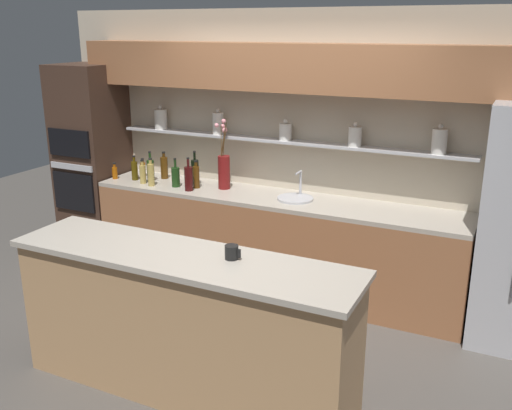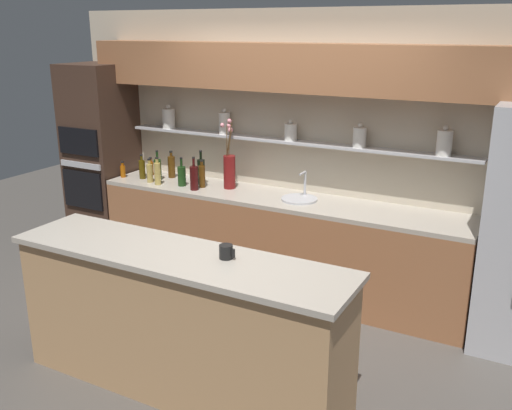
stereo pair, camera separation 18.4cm
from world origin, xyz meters
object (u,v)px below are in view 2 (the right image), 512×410
object	(u,v)px
bottle_wine_1	(182,176)
bottle_wine_2	(201,171)
bottle_sauce_9	(142,169)
flower_vase	(229,168)
oven_tower	(102,160)
coffee_mug	(226,252)
bottle_spirit_7	(158,173)
bottle_wine_0	(194,178)
bottle_spirit_4	(150,172)
bottle_sauce_3	(151,168)
bottle_spirit_11	(202,176)
sink_fixture	(300,198)
bottle_sauce_6	(123,171)
bottle_oil_8	(142,169)
bottle_wine_10	(158,169)
bottle_spirit_5	(172,166)

from	to	relation	value
bottle_wine_1	bottle_wine_2	xyz separation A→B (m)	(0.14, 0.14, 0.03)
bottle_sauce_9	flower_vase	bearing A→B (deg)	2.07
oven_tower	bottle_wine_2	world-z (taller)	oven_tower
oven_tower	bottle_wine_2	xyz separation A→B (m)	(1.27, 0.04, 0.02)
flower_vase	coffee_mug	xyz separation A→B (m)	(1.02, -1.75, -0.06)
bottle_spirit_7	flower_vase	bearing A→B (deg)	18.20
bottle_wine_0	bottle_wine_1	distance (m)	0.20
bottle_wine_0	bottle_wine_2	size ratio (longest dim) A/B	0.94
coffee_mug	bottle_spirit_4	bearing A→B (deg)	139.89
bottle_wine_0	bottle_sauce_3	xyz separation A→B (m)	(-0.74, 0.26, -0.04)
bottle_wine_2	bottle_spirit_4	xyz separation A→B (m)	(-0.51, -0.18, -0.03)
bottle_wine_0	bottle_spirit_11	distance (m)	0.11
sink_fixture	bottle_wine_2	bearing A→B (deg)	178.32
bottle_sauce_6	bottle_sauce_9	distance (m)	0.20
oven_tower	bottle_sauce_9	xyz separation A→B (m)	(0.54, 0.02, -0.04)
bottle_oil_8	bottle_wine_0	bearing A→B (deg)	-8.08
flower_vase	bottle_wine_10	world-z (taller)	flower_vase
bottle_sauce_9	bottle_wine_0	bearing A→B (deg)	-12.86
flower_vase	bottle_spirit_5	world-z (taller)	flower_vase
oven_tower	bottle_sauce_6	distance (m)	0.41
bottle_wine_2	bottle_wine_10	world-z (taller)	bottle_wine_2
sink_fixture	bottle_spirit_7	xyz separation A→B (m)	(-1.47, -0.19, 0.10)
flower_vase	bottle_spirit_4	bearing A→B (deg)	-166.95
bottle_sauce_3	bottle_spirit_7	distance (m)	0.41
bottle_wine_1	bottle_spirit_4	bearing A→B (deg)	-173.74
bottle_wine_2	bottle_sauce_9	size ratio (longest dim) A/B	1.87
sink_fixture	bottle_sauce_9	bearing A→B (deg)	179.83
bottle_wine_1	bottle_wine_2	world-z (taller)	bottle_wine_2
bottle_spirit_5	coffee_mug	bearing A→B (deg)	-45.81
bottle_sauce_3	bottle_spirit_11	world-z (taller)	bottle_spirit_11
sink_fixture	bottle_oil_8	xyz separation A→B (m)	(-1.76, -0.07, 0.08)
bottle_sauce_6	bottle_sauce_9	world-z (taller)	bottle_sauce_9
bottle_spirit_7	bottle_sauce_9	xyz separation A→B (m)	(-0.35, 0.19, -0.04)
bottle_wine_10	bottle_spirit_11	size ratio (longest dim) A/B	1.12
bottle_wine_10	bottle_spirit_7	bearing A→B (deg)	-53.12
bottle_wine_2	bottle_sauce_9	world-z (taller)	bottle_wine_2
flower_vase	bottle_oil_8	distance (m)	1.00
bottle_sauce_6	bottle_spirit_7	world-z (taller)	bottle_spirit_7
bottle_sauce_3	bottle_oil_8	size ratio (longest dim) A/B	0.75
bottle_oil_8	bottle_spirit_4	bearing A→B (deg)	-25.76
flower_vase	bottle_spirit_7	bearing A→B (deg)	-161.80
flower_vase	bottle_wine_1	xyz separation A→B (m)	(-0.46, -0.15, -0.10)
sink_fixture	bottle_spirit_11	world-z (taller)	bottle_spirit_11
bottle_wine_1	bottle_spirit_4	size ratio (longest dim) A/B	1.18
bottle_sauce_6	bottle_spirit_11	world-z (taller)	bottle_spirit_11
bottle_wine_1	bottle_sauce_3	distance (m)	0.58
flower_vase	bottle_sauce_3	bearing A→B (deg)	177.31
bottle_wine_10	bottle_sauce_9	bearing A→B (deg)	170.26
sink_fixture	bottle_sauce_6	world-z (taller)	sink_fixture
bottle_sauce_6	bottle_sauce_3	bearing A→B (deg)	47.20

